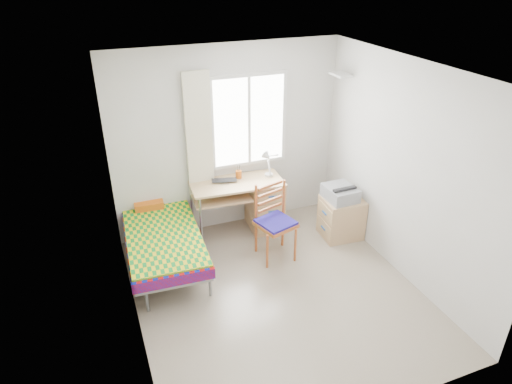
# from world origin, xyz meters

# --- Properties ---
(floor) EXTENTS (3.50, 3.50, 0.00)m
(floor) POSITION_xyz_m (0.00, 0.00, 0.00)
(floor) COLOR #BCAD93
(floor) RESTS_ON ground
(ceiling) EXTENTS (3.50, 3.50, 0.00)m
(ceiling) POSITION_xyz_m (0.00, 0.00, 2.60)
(ceiling) COLOR white
(ceiling) RESTS_ON wall_back
(wall_back) EXTENTS (3.20, 0.00, 3.20)m
(wall_back) POSITION_xyz_m (0.00, 1.75, 1.30)
(wall_back) COLOR silver
(wall_back) RESTS_ON ground
(wall_left) EXTENTS (0.00, 3.50, 3.50)m
(wall_left) POSITION_xyz_m (-1.60, 0.00, 1.30)
(wall_left) COLOR silver
(wall_left) RESTS_ON ground
(wall_right) EXTENTS (0.00, 3.50, 3.50)m
(wall_right) POSITION_xyz_m (1.60, 0.00, 1.30)
(wall_right) COLOR silver
(wall_right) RESTS_ON ground
(window) EXTENTS (1.10, 0.04, 1.30)m
(window) POSITION_xyz_m (0.30, 1.73, 1.55)
(window) COLOR white
(window) RESTS_ON wall_back
(curtain) EXTENTS (0.35, 0.05, 1.70)m
(curtain) POSITION_xyz_m (-0.42, 1.68, 1.45)
(curtain) COLOR beige
(curtain) RESTS_ON wall_back
(floating_shelf) EXTENTS (0.20, 0.32, 0.03)m
(floating_shelf) POSITION_xyz_m (1.49, 1.40, 2.15)
(floating_shelf) COLOR white
(floating_shelf) RESTS_ON wall_right
(bed) EXTENTS (1.02, 2.00, 0.84)m
(bed) POSITION_xyz_m (-1.12, 1.18, 0.41)
(bed) COLOR gray
(bed) RESTS_ON floor
(desk) EXTENTS (1.31, 0.67, 0.79)m
(desk) POSITION_xyz_m (0.35, 1.46, 0.43)
(desk) COLOR tan
(desk) RESTS_ON floor
(chair) EXTENTS (0.54, 0.54, 1.01)m
(chair) POSITION_xyz_m (0.28, 0.75, 0.56)
(chair) COLOR #AC6321
(chair) RESTS_ON floor
(cabinet) EXTENTS (0.57, 0.51, 0.58)m
(cabinet) POSITION_xyz_m (1.34, 0.83, 0.29)
(cabinet) COLOR tan
(cabinet) RESTS_ON floor
(printer) EXTENTS (0.40, 0.46, 0.19)m
(printer) POSITION_xyz_m (1.30, 0.85, 0.68)
(printer) COLOR gray
(printer) RESTS_ON cabinet
(laptop) EXTENTS (0.39, 0.30, 0.03)m
(laptop) POSITION_xyz_m (-0.15, 1.49, 0.81)
(laptop) COLOR black
(laptop) RESTS_ON desk
(pen_cup) EXTENTS (0.09, 0.09, 0.11)m
(pen_cup) POSITION_xyz_m (0.09, 1.58, 0.85)
(pen_cup) COLOR orange
(pen_cup) RESTS_ON desk
(task_lamp) EXTENTS (0.24, 0.33, 0.45)m
(task_lamp) POSITION_xyz_m (0.44, 1.36, 1.08)
(task_lamp) COLOR white
(task_lamp) RESTS_ON desk
(book) EXTENTS (0.22, 0.28, 0.02)m
(book) POSITION_xyz_m (-0.19, 1.46, 0.59)
(book) COLOR gray
(book) RESTS_ON desk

